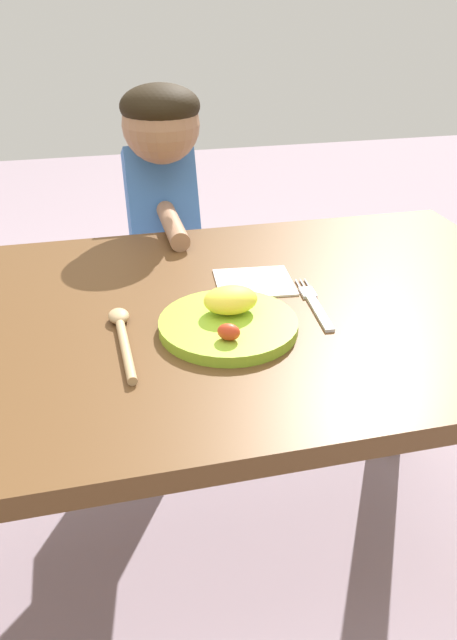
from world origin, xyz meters
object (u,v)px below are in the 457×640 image
at_px(spoon, 122,334).
at_px(fork, 315,305).
at_px(plate, 229,320).
at_px(person, 164,248).

bearing_deg(spoon, fork, -85.36).
relative_size(plate, spoon, 1.05).
bearing_deg(person, fork, 108.09).
bearing_deg(plate, fork, 14.41).
height_order(plate, fork, plate).
distance_m(fork, spoon, 0.35).
distance_m(fork, person, 0.63).
bearing_deg(person, spoon, 76.24).
bearing_deg(fork, plate, 109.43).
xyz_separation_m(plate, person, (-0.02, 0.63, -0.12)).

